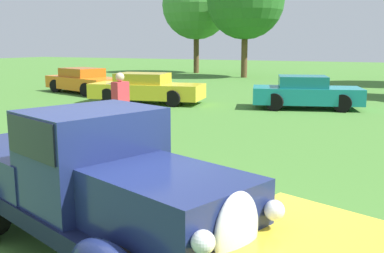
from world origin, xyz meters
The scene contains 7 objects.
feature_pickup_truck centered at (-0.54, 0.09, 0.87)m, with size 4.67×2.85×1.70m.
show_car_orange centered at (-11.95, 13.71, 0.60)m, with size 4.89×3.00×1.22m.
show_car_yellow centered at (-7.15, 11.82, 0.60)m, with size 4.79×2.50×1.22m.
show_car_teal centered at (-0.96, 13.11, 0.60)m, with size 4.27×2.81×1.22m.
spectator_near_truck centered at (-3.94, 5.51, 0.91)m, with size 0.31×0.44×1.69m.
treeline_far_left centered at (-13.73, 30.15, 5.48)m, with size 5.54×5.54×8.26m.
treeline_mid_left centered at (-8.44, 27.12, 5.39)m, with size 5.45×5.45×8.13m.
Camera 1 is at (2.65, -3.76, 2.39)m, focal length 42.11 mm.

